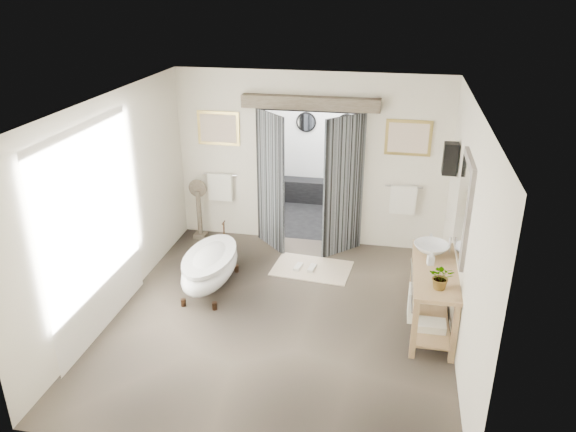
# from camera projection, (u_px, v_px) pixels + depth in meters

# --- Properties ---
(ground_plane) EXTENTS (5.00, 5.00, 0.00)m
(ground_plane) POSITION_uv_depth(u_px,v_px,m) (279.00, 318.00, 7.57)
(ground_plane) COLOR brown
(room_shell) EXTENTS (4.52, 5.02, 2.91)m
(room_shell) POSITION_uv_depth(u_px,v_px,m) (273.00, 193.00, 6.73)
(room_shell) COLOR beige
(room_shell) RESTS_ON ground_plane
(shower_room) EXTENTS (2.22, 2.01, 2.51)m
(shower_room) POSITION_uv_depth(u_px,v_px,m) (322.00, 164.00, 10.81)
(shower_room) COLOR black
(shower_room) RESTS_ON ground_plane
(back_wall_dressing) EXTENTS (3.82, 0.70, 2.52)m
(back_wall_dressing) POSITION_uv_depth(u_px,v_px,m) (309.00, 157.00, 9.04)
(back_wall_dressing) COLOR black
(back_wall_dressing) RESTS_ON ground_plane
(clawfoot_tub) EXTENTS (0.69, 1.55, 0.76)m
(clawfoot_tub) POSITION_uv_depth(u_px,v_px,m) (210.00, 266.00, 8.16)
(clawfoot_tub) COLOR #3A2417
(clawfoot_tub) RESTS_ON ground_plane
(vanity) EXTENTS (0.57, 1.60, 0.85)m
(vanity) POSITION_uv_depth(u_px,v_px,m) (431.00, 292.00, 7.22)
(vanity) COLOR tan
(vanity) RESTS_ON ground_plane
(pedestal_mirror) EXTENTS (0.32, 0.21, 1.08)m
(pedestal_mirror) POSITION_uv_depth(u_px,v_px,m) (199.00, 213.00, 9.73)
(pedestal_mirror) COLOR #6F6250
(pedestal_mirror) RESTS_ON ground_plane
(rug) EXTENTS (1.27, 0.90, 0.01)m
(rug) POSITION_uv_depth(u_px,v_px,m) (312.00, 268.00, 8.84)
(rug) COLOR #C6AE95
(rug) RESTS_ON ground_plane
(slippers) EXTENTS (0.34, 0.25, 0.05)m
(slippers) POSITION_uv_depth(u_px,v_px,m) (305.00, 267.00, 8.81)
(slippers) COLOR silver
(slippers) RESTS_ON rug
(basin) EXTENTS (0.52, 0.52, 0.16)m
(basin) POSITION_uv_depth(u_px,v_px,m) (431.00, 249.00, 7.40)
(basin) COLOR white
(basin) RESTS_ON vanity
(plant) EXTENTS (0.31, 0.28, 0.32)m
(plant) POSITION_uv_depth(u_px,v_px,m) (442.00, 277.00, 6.57)
(plant) COLOR gray
(plant) RESTS_ON vanity
(soap_bottle_a) EXTENTS (0.10, 0.10, 0.18)m
(soap_bottle_a) POSITION_uv_depth(u_px,v_px,m) (431.00, 258.00, 7.15)
(soap_bottle_a) COLOR gray
(soap_bottle_a) RESTS_ON vanity
(soap_bottle_b) EXTENTS (0.15, 0.15, 0.15)m
(soap_bottle_b) POSITION_uv_depth(u_px,v_px,m) (431.00, 238.00, 7.72)
(soap_bottle_b) COLOR gray
(soap_bottle_b) RESTS_ON vanity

